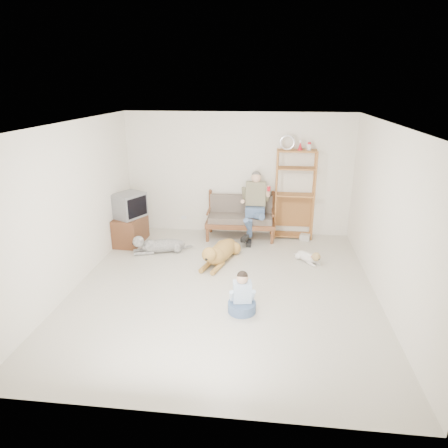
# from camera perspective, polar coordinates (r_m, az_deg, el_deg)

# --- Properties ---
(floor) EXTENTS (5.50, 5.50, 0.00)m
(floor) POSITION_cam_1_polar(r_m,az_deg,el_deg) (6.81, -0.05, -9.14)
(floor) COLOR beige
(floor) RESTS_ON ground
(ceiling) EXTENTS (5.50, 5.50, 0.00)m
(ceiling) POSITION_cam_1_polar(r_m,az_deg,el_deg) (6.01, -0.06, 14.10)
(ceiling) COLOR white
(ceiling) RESTS_ON ground
(wall_back) EXTENTS (5.00, 0.00, 5.00)m
(wall_back) POSITION_cam_1_polar(r_m,az_deg,el_deg) (8.93, 1.97, 7.09)
(wall_back) COLOR silver
(wall_back) RESTS_ON ground
(wall_front) EXTENTS (5.00, 0.00, 5.00)m
(wall_front) POSITION_cam_1_polar(r_m,az_deg,el_deg) (3.78, -4.88, -10.97)
(wall_front) COLOR silver
(wall_front) RESTS_ON ground
(wall_left) EXTENTS (0.00, 5.50, 5.50)m
(wall_left) POSITION_cam_1_polar(r_m,az_deg,el_deg) (7.01, -20.83, 2.33)
(wall_left) COLOR silver
(wall_left) RESTS_ON ground
(wall_right) EXTENTS (0.00, 5.50, 5.50)m
(wall_right) POSITION_cam_1_polar(r_m,az_deg,el_deg) (6.50, 22.40, 0.85)
(wall_right) COLOR silver
(wall_right) RESTS_ON ground
(loveseat) EXTENTS (1.52, 0.73, 0.95)m
(loveseat) POSITION_cam_1_polar(r_m,az_deg,el_deg) (8.84, 2.40, 1.14)
(loveseat) COLOR brown
(loveseat) RESTS_ON ground
(man) EXTENTS (0.57, 0.81, 1.32)m
(man) POSITION_cam_1_polar(r_m,az_deg,el_deg) (8.56, 4.27, 1.91)
(man) COLOR slate
(man) RESTS_ON loveseat
(etagere) EXTENTS (0.87, 0.38, 2.26)m
(etagere) POSITION_cam_1_polar(r_m,az_deg,el_deg) (8.81, 10.06, 4.28)
(etagere) COLOR #A76834
(etagere) RESTS_ON ground
(book_stack) EXTENTS (0.25, 0.21, 0.13)m
(book_stack) POSITION_cam_1_polar(r_m,az_deg,el_deg) (8.95, 11.49, -1.86)
(book_stack) COLOR beige
(book_stack) RESTS_ON ground
(tv_stand) EXTENTS (0.54, 0.92, 0.60)m
(tv_stand) POSITION_cam_1_polar(r_m,az_deg,el_deg) (8.80, -13.22, -0.73)
(tv_stand) COLOR brown
(tv_stand) RESTS_ON ground
(crt_tv) EXTENTS (0.72, 0.77, 0.51)m
(crt_tv) POSITION_cam_1_polar(r_m,az_deg,el_deg) (8.58, -13.40, 2.62)
(crt_tv) COLOR slate
(crt_tv) RESTS_ON tv_stand
(wall_outlet) EXTENTS (0.12, 0.02, 0.08)m
(wall_outlet) POSITION_cam_1_polar(r_m,az_deg,el_deg) (9.37, -5.75, 0.94)
(wall_outlet) COLOR silver
(wall_outlet) RESTS_ON ground
(golden_retriever) EXTENTS (0.68, 1.55, 0.48)m
(golden_retriever) POSITION_cam_1_polar(r_m,az_deg,el_deg) (7.68, -0.63, -4.09)
(golden_retriever) COLOR #B17C3D
(golden_retriever) RESTS_ON ground
(shaggy_dog) EXTENTS (1.22, 0.59, 0.38)m
(shaggy_dog) POSITION_cam_1_polar(r_m,az_deg,el_deg) (8.23, -9.45, -3.00)
(shaggy_dog) COLOR silver
(shaggy_dog) RESTS_ON ground
(terrier) EXTENTS (0.50, 0.57, 0.27)m
(terrier) POSITION_cam_1_polar(r_m,az_deg,el_deg) (7.86, 12.07, -4.63)
(terrier) COLOR white
(terrier) RESTS_ON ground
(child) EXTENTS (0.43, 0.43, 0.67)m
(child) POSITION_cam_1_polar(r_m,az_deg,el_deg) (6.07, 2.59, -10.40)
(child) COLOR slate
(child) RESTS_ON ground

